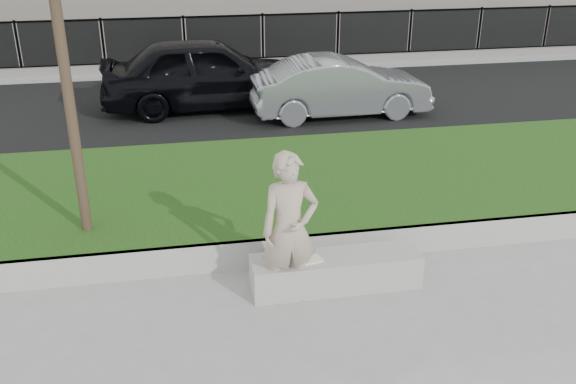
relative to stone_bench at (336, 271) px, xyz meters
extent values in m
plane|color=gray|center=(-0.76, -0.40, -0.21)|extent=(90.00, 90.00, 0.00)
cube|color=black|center=(-0.76, 2.60, -0.01)|extent=(34.00, 4.00, 0.40)
cube|color=#A09D96|center=(-0.76, 0.64, -0.01)|extent=(34.00, 0.08, 0.40)
cube|color=black|center=(-0.76, 8.10, -0.19)|extent=(34.00, 7.00, 0.04)
cube|color=gray|center=(-0.76, 12.60, -0.15)|extent=(34.00, 3.00, 0.12)
cube|color=slate|center=(-0.76, 11.60, 0.03)|extent=(32.00, 0.30, 0.24)
cube|color=black|center=(-0.76, 11.60, 0.66)|extent=(32.00, 0.04, 1.50)
cube|color=black|center=(-0.76, 11.60, 1.36)|extent=(32.00, 0.05, 0.05)
cube|color=black|center=(-0.76, 11.60, 0.16)|extent=(32.00, 0.05, 0.05)
cube|color=#A09D96|center=(0.00, 0.00, 0.00)|extent=(2.09, 0.52, 0.43)
imported|color=#BAA48F|center=(-0.61, -0.15, 0.72)|extent=(0.72, 0.50, 1.87)
cube|color=white|center=(-0.33, -0.05, 0.23)|extent=(0.28, 0.23, 0.03)
cylinder|color=#38281C|center=(-3.08, 1.38, 3.03)|extent=(0.14, 0.14, 5.69)
imported|color=black|center=(-0.98, 7.97, 0.65)|extent=(4.90, 2.15, 1.64)
imported|color=gray|center=(1.84, 6.85, 0.48)|extent=(3.99, 1.48, 1.30)
camera|label=1|loc=(-1.84, -6.62, 4.12)|focal=40.00mm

